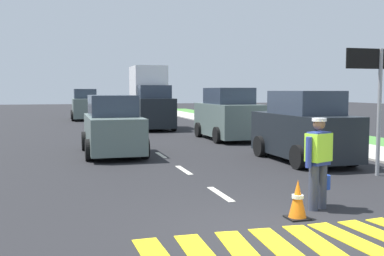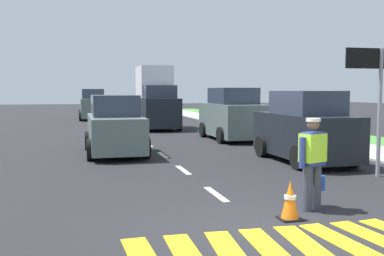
% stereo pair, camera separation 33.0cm
% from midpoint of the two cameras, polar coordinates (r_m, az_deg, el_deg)
% --- Properties ---
extents(ground_plane, '(96.00, 96.00, 0.00)m').
position_cam_midpoint_polar(ground_plane, '(27.51, -9.52, 0.11)').
color(ground_plane, black).
extents(sidewalk_right, '(2.40, 72.00, 0.14)m').
position_cam_midpoint_polar(sidewalk_right, '(19.31, 16.16, -1.93)').
color(sidewalk_right, '#B2ADA3').
rests_on(sidewalk_right, ground).
extents(grass_verge_right, '(2.40, 72.00, 0.06)m').
position_cam_midpoint_polar(grass_verge_right, '(20.67, 21.82, -1.66)').
color(grass_verge_right, '#478438').
rests_on(grass_verge_right, ground).
extents(crosswalk_stripes, '(4.53, 1.93, 0.01)m').
position_cam_midpoint_polar(crosswalk_stripes, '(6.67, 12.10, -14.31)').
color(crosswalk_stripes, yellow).
rests_on(crosswalk_stripes, ground).
extents(lane_center_line, '(0.14, 46.40, 0.01)m').
position_cam_midpoint_polar(lane_center_line, '(31.68, -10.35, 0.70)').
color(lane_center_line, silver).
rests_on(lane_center_line, ground).
extents(road_worker, '(0.69, 0.55, 1.67)m').
position_cam_midpoint_polar(road_worker, '(8.61, 14.42, -3.69)').
color(road_worker, '#383D4C').
rests_on(road_worker, ground).
extents(lane_direction_sign, '(1.16, 0.10, 3.20)m').
position_cam_midpoint_polar(lane_direction_sign, '(12.27, 20.70, 5.52)').
color(lane_direction_sign, gray).
rests_on(lane_direction_sign, ground).
extents(traffic_cone_near, '(0.36, 0.36, 0.67)m').
position_cam_midpoint_polar(traffic_cone_near, '(7.98, 11.83, -8.69)').
color(traffic_cone_near, black).
rests_on(traffic_cone_near, ground).
extents(delivery_truck, '(2.16, 4.60, 3.54)m').
position_cam_midpoint_polar(delivery_truck, '(25.97, -5.59, 3.44)').
color(delivery_truck, black).
rests_on(delivery_truck, ground).
extents(car_oncoming_lead, '(1.96, 4.22, 2.00)m').
position_cam_midpoint_polar(car_oncoming_lead, '(15.81, -10.43, 0.14)').
color(car_oncoming_lead, slate).
rests_on(car_oncoming_lead, ground).
extents(car_oncoming_third, '(2.02, 4.40, 2.27)m').
position_cam_midpoint_polar(car_oncoming_third, '(34.83, -13.42, 2.74)').
color(car_oncoming_third, slate).
rests_on(car_oncoming_third, ground).
extents(car_parked_far, '(2.08, 4.31, 2.28)m').
position_cam_midpoint_polar(car_parked_far, '(20.29, 3.99, 1.56)').
color(car_parked_far, slate).
rests_on(car_parked_far, ground).
extents(car_parked_curbside, '(1.90, 4.10, 2.15)m').
position_cam_midpoint_polar(car_parked_curbside, '(14.32, 13.02, -0.10)').
color(car_parked_curbside, black).
rests_on(car_parked_curbside, ground).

